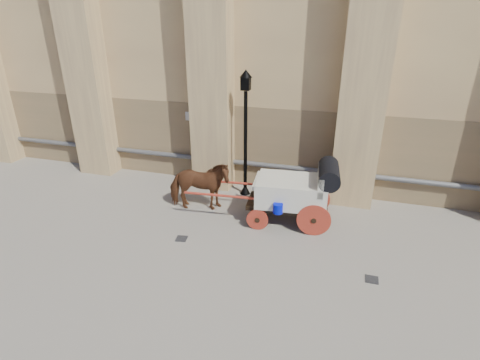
% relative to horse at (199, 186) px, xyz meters
% --- Properties ---
extents(ground, '(90.00, 90.00, 0.00)m').
position_rel_horse_xyz_m(ground, '(0.78, -1.59, -0.86)').
color(ground, slate).
rests_on(ground, ground).
extents(horse, '(2.20, 1.38, 1.72)m').
position_rel_horse_xyz_m(horse, '(0.00, 0.00, 0.00)').
color(horse, brown).
rests_on(horse, ground).
extents(carriage, '(4.72, 1.78, 2.03)m').
position_rel_horse_xyz_m(carriage, '(3.17, 0.09, 0.23)').
color(carriage, black).
rests_on(carriage, ground).
extents(street_lamp, '(0.41, 0.41, 4.38)m').
position_rel_horse_xyz_m(street_lamp, '(1.12, 1.58, 1.48)').
color(street_lamp, black).
rests_on(street_lamp, ground).
extents(drain_grate_near, '(0.37, 0.37, 0.01)m').
position_rel_horse_xyz_m(drain_grate_near, '(0.15, -1.83, -0.85)').
color(drain_grate_near, black).
rests_on(drain_grate_near, ground).
extents(drain_grate_far, '(0.32, 0.32, 0.01)m').
position_rel_horse_xyz_m(drain_grate_far, '(5.43, -2.19, -0.85)').
color(drain_grate_far, black).
rests_on(drain_grate_far, ground).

